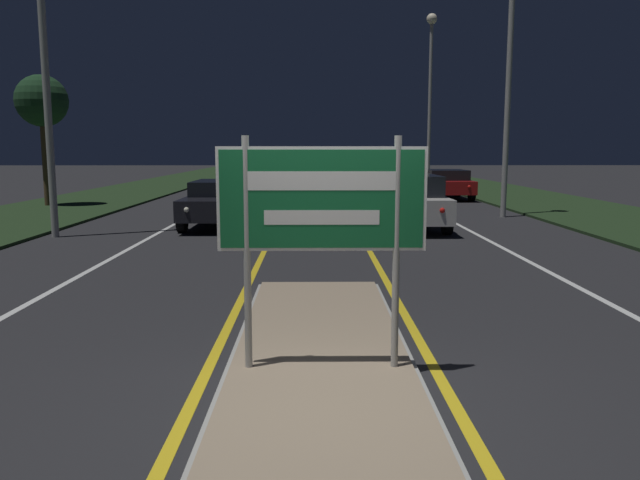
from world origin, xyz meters
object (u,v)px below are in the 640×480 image
at_px(streetlight_right_far, 431,73).
at_px(highway_sign, 322,209).
at_px(car_receding_0, 406,201).
at_px(car_receding_1, 445,183).
at_px(car_receding_2, 412,173).
at_px(streetlight_right_near, 511,22).
at_px(car_receding_3, 348,167).
at_px(car_approaching_0, 221,201).
at_px(car_approaching_1, 250,184).

bearing_deg(streetlight_right_far, highway_sign, -102.34).
xyz_separation_m(car_receding_0, car_receding_1, (3.27, 10.33, -0.08)).
bearing_deg(car_receding_2, streetlight_right_near, -88.72).
bearing_deg(car_receding_0, streetlight_right_far, 77.65).
height_order(car_receding_2, car_receding_3, car_receding_2).
height_order(car_receding_0, car_receding_3, car_receding_0).
relative_size(car_receding_0, car_receding_1, 1.07).
bearing_deg(streetlight_right_near, car_receding_3, 96.30).
height_order(highway_sign, car_receding_0, highway_sign).
bearing_deg(streetlight_right_far, car_approaching_0, -118.44).
distance_m(highway_sign, car_approaching_0, 12.47).
xyz_separation_m(highway_sign, car_receding_0, (2.52, 11.53, -0.87)).
bearing_deg(streetlight_right_near, streetlight_right_far, 89.34).
relative_size(car_receding_0, car_approaching_1, 1.03).
distance_m(car_receding_1, car_approaching_1, 8.63).
relative_size(car_receding_2, car_approaching_0, 1.02).
distance_m(streetlight_right_far, car_approaching_0, 19.87).
relative_size(streetlight_right_far, car_approaching_1, 2.11).
bearing_deg(car_receding_0, car_receding_3, 89.58).
xyz_separation_m(car_receding_0, car_receding_3, (0.24, 33.56, -0.03)).
distance_m(car_receding_0, car_receding_3, 33.56).
distance_m(car_receding_1, car_receding_3, 23.42).
relative_size(car_receding_1, car_approaching_1, 0.96).
relative_size(car_receding_1, car_receding_3, 1.00).
distance_m(streetlight_right_far, car_receding_0, 18.60).
distance_m(car_receding_3, car_approaching_1, 25.14).
xyz_separation_m(car_receding_1, car_receding_3, (-3.02, 23.22, 0.05)).
xyz_separation_m(streetlight_right_far, car_approaching_0, (-9.07, -16.76, -5.61)).
bearing_deg(highway_sign, car_approaching_0, 102.81).
height_order(highway_sign, streetlight_right_far, streetlight_right_far).
relative_size(streetlight_right_near, car_receding_1, 2.12).
bearing_deg(car_receding_1, car_approaching_1, -171.31).
xyz_separation_m(streetlight_right_near, car_approaching_0, (-8.91, -2.28, -5.44)).
xyz_separation_m(highway_sign, streetlight_right_far, (6.32, 28.88, 4.67)).
relative_size(highway_sign, car_approaching_1, 0.50).
relative_size(car_receding_1, car_receding_2, 0.96).
bearing_deg(car_receding_1, streetlight_right_far, 85.65).
height_order(streetlight_right_far, car_approaching_0, streetlight_right_far).
bearing_deg(car_approaching_0, car_receding_3, 80.50).
xyz_separation_m(highway_sign, streetlight_right_near, (6.15, 14.40, 4.50)).
xyz_separation_m(streetlight_right_far, car_receding_1, (-0.53, -7.02, -5.62)).
height_order(streetlight_right_far, car_approaching_1, streetlight_right_far).
xyz_separation_m(highway_sign, car_approaching_0, (-2.76, 12.12, -0.95)).
relative_size(streetlight_right_near, car_approaching_1, 2.04).
height_order(streetlight_right_near, car_receding_0, streetlight_right_near).
relative_size(streetlight_right_far, car_receding_3, 2.19).
bearing_deg(streetlight_right_near, car_receding_0, -141.66).
xyz_separation_m(car_receding_1, car_approaching_1, (-8.53, -1.30, 0.06)).
relative_size(highway_sign, car_receding_1, 0.52).
bearing_deg(car_receding_2, car_receding_3, 102.31).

